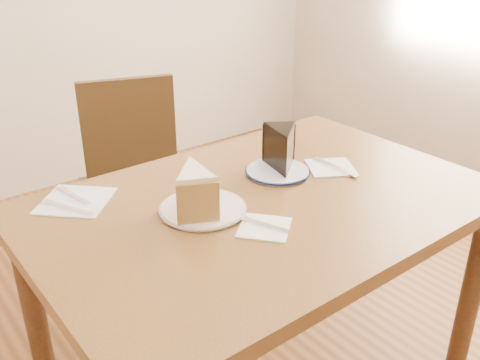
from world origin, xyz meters
The scene contains 13 objects.
table centered at (0.00, 0.00, 0.65)m, with size 1.20×0.80×0.75m.
chair_far centered at (0.02, 0.77, 0.49)m, with size 0.55×0.55×0.88m.
plate_cream centered at (-0.16, 0.04, 0.76)m, with size 0.21×0.21×0.01m, color silver.
plate_navy centered at (0.13, 0.10, 0.76)m, with size 0.18×0.18×0.01m, color white.
carrot_cake centered at (-0.18, 0.05, 0.81)m, with size 0.10×0.14×0.10m, color beige, non-canonical shape.
chocolate_cake centered at (0.15, 0.09, 0.82)m, with size 0.09×0.13×0.11m, color black, non-canonical shape.
napkin_cream centered at (-0.10, -0.12, 0.75)m, with size 0.12×0.12×0.00m, color white.
napkin_navy centered at (0.28, 0.03, 0.75)m, with size 0.13×0.13×0.00m, color white.
napkin_spare centered at (-0.40, 0.29, 0.75)m, with size 0.17×0.17×0.00m, color white.
fork_cream centered at (-0.10, -0.11, 0.76)m, with size 0.01×0.14×0.00m, color white.
knife_navy centered at (0.29, 0.01, 0.76)m, with size 0.02×0.17×0.00m, color silver.
fork_spare centered at (-0.39, 0.31, 0.76)m, with size 0.01×0.14×0.00m, color silver.
knife_spare centered at (-0.43, 0.26, 0.76)m, with size 0.01×0.16×0.00m, color silver.
Camera 1 is at (-0.82, -0.94, 1.40)m, focal length 40.00 mm.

